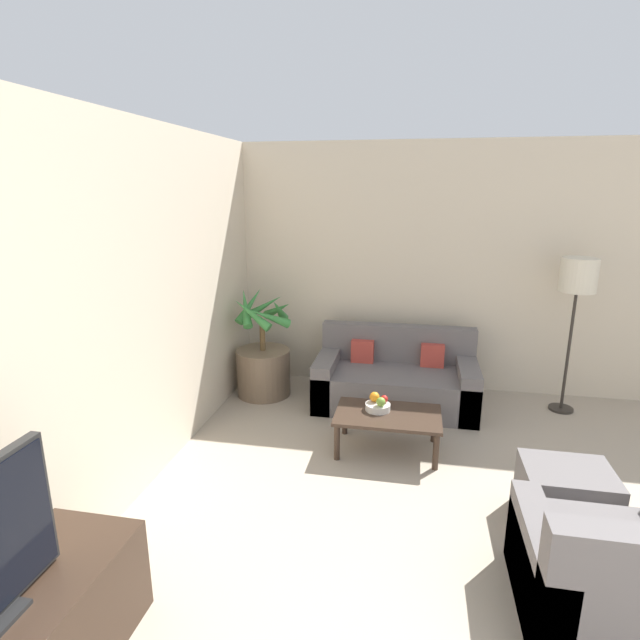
# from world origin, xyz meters

# --- Properties ---
(wall_back) EXTENTS (8.71, 0.06, 2.70)m
(wall_back) POSITION_xyz_m (0.00, 5.69, 1.35)
(wall_back) COLOR beige
(wall_back) RESTS_ON ground_plane
(wall_left) EXTENTS (0.06, 7.26, 2.70)m
(wall_left) POSITION_xyz_m (-3.58, 2.83, 1.35)
(wall_left) COLOR beige
(wall_left) RESTS_ON ground_plane
(potted_palm) EXTENTS (0.64, 0.70, 1.19)m
(potted_palm) POSITION_xyz_m (-3.20, 5.08, 0.37)
(potted_palm) COLOR brown
(potted_palm) RESTS_ON ground_plane
(sofa_loveseat) EXTENTS (1.63, 0.82, 0.79)m
(sofa_loveseat) POSITION_xyz_m (-1.77, 5.07, 0.26)
(sofa_loveseat) COLOR #605B5B
(sofa_loveseat) RESTS_ON ground_plane
(floor_lamp) EXTENTS (0.34, 0.34, 1.57)m
(floor_lamp) POSITION_xyz_m (-0.08, 5.26, 1.34)
(floor_lamp) COLOR #2D2823
(floor_lamp) RESTS_ON ground_plane
(coffee_table) EXTENTS (0.90, 0.56, 0.35)m
(coffee_table) POSITION_xyz_m (-1.79, 4.10, 0.30)
(coffee_table) COLOR #38281E
(coffee_table) RESTS_ON ground_plane
(fruit_bowl) EXTENTS (0.22, 0.22, 0.06)m
(fruit_bowl) POSITION_xyz_m (-1.88, 4.15, 0.38)
(fruit_bowl) COLOR beige
(fruit_bowl) RESTS_ON coffee_table
(apple_red) EXTENTS (0.07, 0.07, 0.07)m
(apple_red) POSITION_xyz_m (-1.83, 4.19, 0.44)
(apple_red) COLOR red
(apple_red) RESTS_ON fruit_bowl
(apple_green) EXTENTS (0.08, 0.08, 0.08)m
(apple_green) POSITION_xyz_m (-1.85, 4.10, 0.44)
(apple_green) COLOR olive
(apple_green) RESTS_ON fruit_bowl
(orange_fruit) EXTENTS (0.09, 0.09, 0.09)m
(orange_fruit) POSITION_xyz_m (-1.92, 4.19, 0.45)
(orange_fruit) COLOR orange
(orange_fruit) RESTS_ON fruit_bowl
(armchair) EXTENTS (0.89, 0.85, 0.79)m
(armchair) POSITION_xyz_m (-0.54, 2.50, 0.26)
(armchair) COLOR #605B5B
(armchair) RESTS_ON ground_plane
(ottoman) EXTENTS (0.57, 0.46, 0.42)m
(ottoman) POSITION_xyz_m (-0.56, 3.33, 0.21)
(ottoman) COLOR #605B5B
(ottoman) RESTS_ON ground_plane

